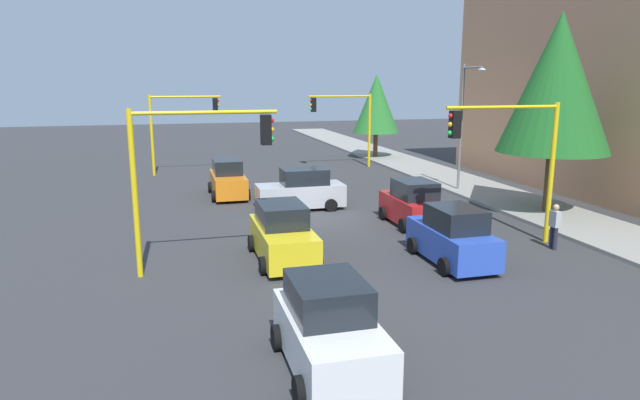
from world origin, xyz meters
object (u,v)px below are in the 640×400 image
at_px(traffic_signal_far_right, 181,118).
at_px(street_lamp_curbside, 465,114).
at_px(car_silver, 301,191).
at_px(car_red, 413,205).
at_px(car_white, 329,330).
at_px(tree_roadside_near, 557,83).
at_px(traffic_signal_far_left, 345,116).
at_px(car_yellow, 283,235).
at_px(traffic_signal_near_left, 510,146).
at_px(car_orange, 228,180).
at_px(tree_roadside_far, 376,104).
at_px(car_blue, 453,237).
at_px(traffic_signal_near_right, 195,157).
at_px(pedestrian_crossing, 555,225).

distance_m(traffic_signal_far_right, street_lamp_curbside, 18.12).
height_order(car_silver, car_red, same).
bearing_deg(traffic_signal_far_right, car_white, 4.96).
bearing_deg(street_lamp_curbside, tree_roadside_near, 13.05).
xyz_separation_m(traffic_signal_far_left, car_yellow, (19.51, -8.39, -2.81)).
bearing_deg(car_red, traffic_signal_far_left, 172.85).
xyz_separation_m(traffic_signal_far_left, traffic_signal_near_left, (20.00, 0.02, 0.09)).
bearing_deg(car_yellow, tree_roadside_near, 104.83).
relative_size(tree_roadside_near, car_orange, 2.19).
xyz_separation_m(traffic_signal_far_left, car_red, (16.27, -2.04, -2.81)).
height_order(street_lamp_curbside, tree_roadside_far, street_lamp_curbside).
bearing_deg(street_lamp_curbside, traffic_signal_far_right, -125.02).
xyz_separation_m(car_blue, car_orange, (-13.30, -6.24, 0.00)).
height_order(traffic_signal_near_left, tree_roadside_far, tree_roadside_far).
bearing_deg(tree_roadside_far, traffic_signal_far_left, -44.11).
bearing_deg(car_orange, tree_roadside_near, 60.25).
bearing_deg(street_lamp_curbside, traffic_signal_near_right, -57.07).
relative_size(car_silver, car_yellow, 1.00).
xyz_separation_m(street_lamp_curbside, car_silver, (1.61, -9.55, -3.45)).
height_order(street_lamp_curbside, car_red, street_lamp_curbside).
distance_m(traffic_signal_near_left, car_yellow, 8.91).
bearing_deg(tree_roadside_near, street_lamp_curbside, -166.95).
height_order(traffic_signal_far_left, traffic_signal_near_left, traffic_signal_near_left).
bearing_deg(pedestrian_crossing, car_red, -142.28).
xyz_separation_m(car_yellow, car_red, (-3.24, 6.35, -0.00)).
distance_m(traffic_signal_near_left, tree_roadside_far, 24.31).
xyz_separation_m(traffic_signal_near_left, pedestrian_crossing, (0.88, 1.50, -2.88)).
xyz_separation_m(tree_roadside_near, car_red, (0.27, -6.92, -5.11)).
relative_size(traffic_signal_near_left, car_silver, 1.27).
height_order(tree_roadside_far, pedestrian_crossing, tree_roadside_far).
height_order(car_red, car_orange, same).
height_order(car_yellow, car_blue, same).
height_order(traffic_signal_far_right, car_yellow, traffic_signal_far_right).
distance_m(traffic_signal_near_right, car_orange, 12.51).
distance_m(traffic_signal_near_left, car_blue, 4.29).
height_order(car_blue, car_orange, same).
bearing_deg(car_yellow, traffic_signal_near_left, 86.69).
relative_size(tree_roadside_near, car_blue, 2.34).
bearing_deg(car_yellow, tree_roadside_far, 152.44).
distance_m(car_silver, car_orange, 5.06).
distance_m(car_blue, car_red, 5.11).
bearing_deg(traffic_signal_far_left, traffic_signal_near_right, -29.38).
relative_size(traffic_signal_near_right, traffic_signal_far_left, 1.02).
bearing_deg(pedestrian_crossing, traffic_signal_near_right, -93.95).
relative_size(traffic_signal_near_right, car_orange, 1.27).
height_order(traffic_signal_far_left, car_silver, traffic_signal_far_left).
relative_size(street_lamp_curbside, car_blue, 1.79).
distance_m(traffic_signal_far_left, car_red, 16.64).
bearing_deg(car_orange, traffic_signal_far_left, 131.39).
bearing_deg(pedestrian_crossing, tree_roadside_near, 145.53).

